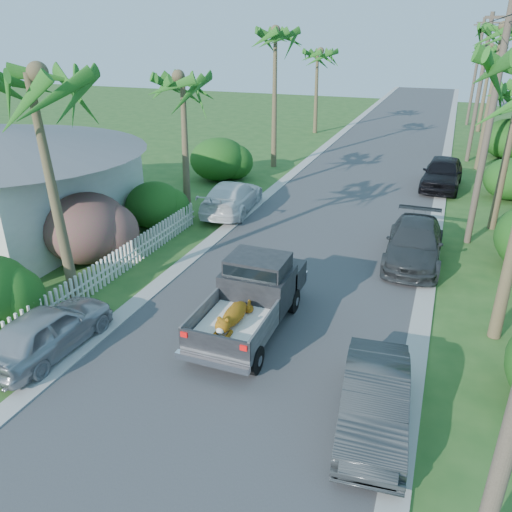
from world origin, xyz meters
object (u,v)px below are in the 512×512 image
at_px(utility_pole_b, 488,129).
at_px(palm_l_c, 276,32).
at_px(parked_car_ln, 48,330).
at_px(palm_r_d, 493,47).
at_px(parked_car_rn, 374,402).
at_px(parked_car_rf, 442,173).
at_px(parked_car_lf, 232,197).
at_px(palm_l_b, 181,78).
at_px(palm_l_d, 318,51).
at_px(parked_car_rm, 414,243).
at_px(pickup_truck, 254,293).
at_px(palm_r_c, 503,28).
at_px(utility_pole_d, 476,72).
at_px(utility_pole_c, 479,89).
at_px(palm_l_a, 33,74).

bearing_deg(utility_pole_b, palm_l_c, 142.19).
bearing_deg(parked_car_ln, palm_r_d, -104.32).
relative_size(parked_car_rn, parked_car_rf, 0.81).
relative_size(parked_car_lf, palm_l_b, 0.68).
bearing_deg(palm_l_d, palm_r_d, 24.78).
distance_m(palm_l_c, palm_r_d, 21.95).
bearing_deg(parked_car_rn, parked_car_rm, 83.84).
bearing_deg(palm_l_c, palm_l_d, 92.39).
xyz_separation_m(palm_l_c, palm_l_d, (-0.50, 12.00, -1.47)).
relative_size(pickup_truck, parked_car_rn, 1.28).
bearing_deg(pickup_truck, parked_car_rn, -37.44).
height_order(parked_car_rm, palm_r_c, palm_r_c).
relative_size(pickup_truck, palm_r_d, 0.64).
xyz_separation_m(pickup_truck, palm_l_c, (-5.64, 17.96, 6.90)).
bearing_deg(utility_pole_d, palm_l_b, -111.80).
bearing_deg(utility_pole_c, parked_car_rn, -94.24).
xyz_separation_m(palm_l_a, palm_r_c, (12.40, 23.00, 1.18)).
distance_m(pickup_truck, utility_pole_b, 11.34).
xyz_separation_m(palm_l_d, utility_pole_b, (12.10, -21.00, -1.84)).
xyz_separation_m(parked_car_lf, palm_l_b, (-1.80, -1.04, 5.42)).
relative_size(palm_l_a, palm_l_b, 1.11).
bearing_deg(parked_car_lf, palm_r_c, -136.75).
bearing_deg(palm_l_a, palm_r_c, 61.67).
bearing_deg(palm_r_d, pickup_truck, -100.80).
distance_m(parked_car_lf, utility_pole_d, 32.02).
bearing_deg(parked_car_ln, parked_car_rn, -175.98).
xyz_separation_m(parked_car_ln, utility_pole_b, (10.60, 12.29, 3.93)).
xyz_separation_m(pickup_truck, parked_car_lf, (-4.64, 8.99, -0.28)).
xyz_separation_m(palm_l_c, utility_pole_b, (11.60, -9.00, -3.31)).
height_order(parked_car_rn, palm_l_d, palm_l_d).
bearing_deg(parked_car_ln, palm_r_c, -111.89).
distance_m(parked_car_rn, palm_l_d, 34.98).
bearing_deg(palm_l_a, palm_l_c, 89.40).
distance_m(parked_car_rn, utility_pole_d, 42.22).
xyz_separation_m(palm_r_c, utility_pole_b, (-0.60, -13.00, -3.51)).
xyz_separation_m(palm_l_d, utility_pole_c, (12.10, -6.00, -1.84)).
distance_m(palm_l_c, utility_pole_c, 13.47).
bearing_deg(palm_l_b, pickup_truck, -51.00).
height_order(palm_r_c, utility_pole_b, palm_r_c).
relative_size(palm_l_d, palm_r_d, 0.96).
bearing_deg(utility_pole_d, utility_pole_c, -90.00).
bearing_deg(palm_l_b, palm_r_d, 64.59).
xyz_separation_m(parked_car_lf, palm_r_c, (11.20, 12.96, 7.38)).
distance_m(palm_l_d, palm_r_c, 15.10).
bearing_deg(utility_pole_b, utility_pole_d, 90.00).
xyz_separation_m(palm_r_c, palm_r_d, (0.30, 14.00, -1.37)).
bearing_deg(parked_car_ln, utility_pole_c, -109.23).
height_order(parked_car_lf, utility_pole_c, utility_pole_c).
xyz_separation_m(pickup_truck, parked_car_rm, (4.00, 6.25, -0.29)).
relative_size(parked_car_rf, palm_l_d, 0.64).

